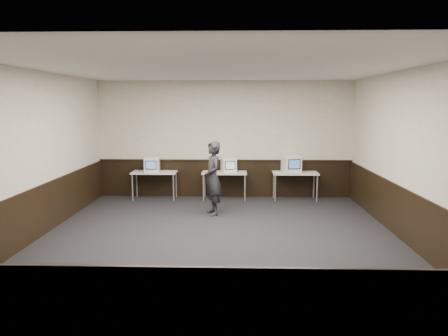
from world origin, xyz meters
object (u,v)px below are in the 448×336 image
object	(u,v)px
emac_right	(291,164)
person	(213,178)
desk_right	(295,175)
desk_left	(154,174)
emac_center	(229,165)
emac_left	(152,165)
desk_center	(224,175)

from	to	relation	value
emac_right	person	distance (m)	2.63
desk_right	emac_right	bearing A→B (deg)	159.51
desk_left	emac_center	distance (m)	2.03
desk_right	emac_left	xyz separation A→B (m)	(-3.85, -0.05, 0.27)
desk_left	desk_center	xyz separation A→B (m)	(1.90, 0.00, 0.00)
desk_right	desk_center	bearing A→B (deg)	180.00
emac_center	person	world-z (taller)	person
desk_right	emac_right	xyz separation A→B (m)	(-0.10, 0.04, 0.29)
emac_left	person	size ratio (longest dim) A/B	0.26
emac_center	emac_right	bearing A→B (deg)	-12.19
desk_left	desk_center	distance (m)	1.90
desk_center	person	bearing A→B (deg)	-97.56
emac_left	person	xyz separation A→B (m)	(1.73, -1.60, -0.09)
desk_left	emac_left	bearing A→B (deg)	-134.91
desk_left	person	size ratio (longest dim) A/B	0.70
desk_right	emac_right	distance (m)	0.31
emac_right	desk_left	bearing A→B (deg)	168.49
person	desk_left	bearing A→B (deg)	-152.89
emac_left	desk_center	bearing A→B (deg)	-1.69
desk_center	person	size ratio (longest dim) A/B	0.70
desk_center	emac_center	distance (m)	0.28
desk_center	emac_right	xyz separation A→B (m)	(1.80, 0.04, 0.29)
desk_right	emac_left	distance (m)	3.86
desk_left	emac_right	bearing A→B (deg)	0.60
desk_center	emac_right	bearing A→B (deg)	1.23
emac_left	desk_right	bearing A→B (deg)	-2.41
desk_right	person	size ratio (longest dim) A/B	0.70
desk_center	emac_center	bearing A→B (deg)	6.17
desk_right	emac_center	xyz separation A→B (m)	(-1.79, 0.01, 0.26)
desk_center	emac_center	size ratio (longest dim) A/B	2.58
desk_right	emac_left	bearing A→B (deg)	-179.27
emac_left	emac_right	xyz separation A→B (m)	(3.75, 0.09, 0.03)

